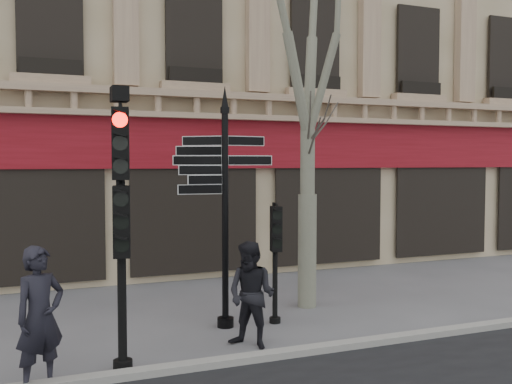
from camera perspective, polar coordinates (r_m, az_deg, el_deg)
ground at (r=10.80m, az=1.08°, el=-13.74°), size 80.00×80.00×0.00m
kerb at (r=9.57m, az=4.44°, el=-15.61°), size 80.00×0.25×0.12m
building at (r=23.14m, az=-11.52°, el=17.65°), size 28.00×15.52×18.00m
fingerpost at (r=10.63m, az=-3.12°, el=2.62°), size 2.37×2.37×4.53m
traffic_signal_main at (r=8.63m, az=-13.38°, el=-0.07°), size 0.52×0.41×4.22m
traffic_signal_secondary at (r=11.00m, az=1.92°, el=-4.99°), size 0.43×0.35×2.27m
pedestrian_a at (r=8.51m, az=-20.79°, el=-11.65°), size 0.86×0.77×1.97m
pedestrian_b at (r=9.70m, az=-0.46°, el=-10.23°), size 1.08×1.10×1.79m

